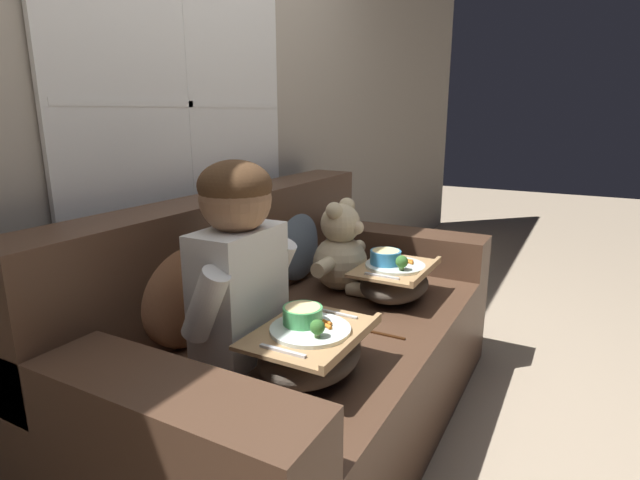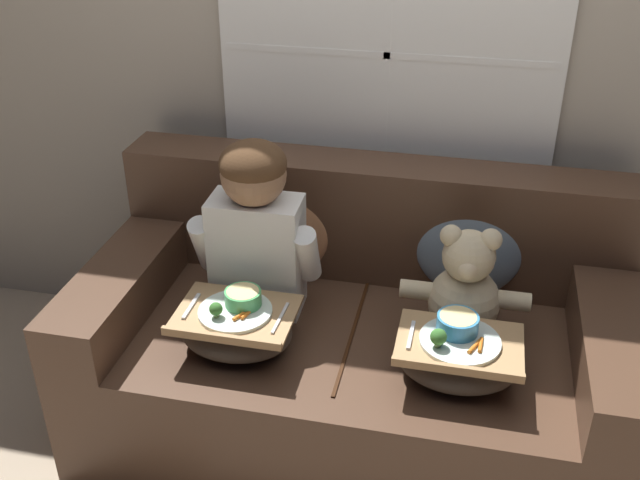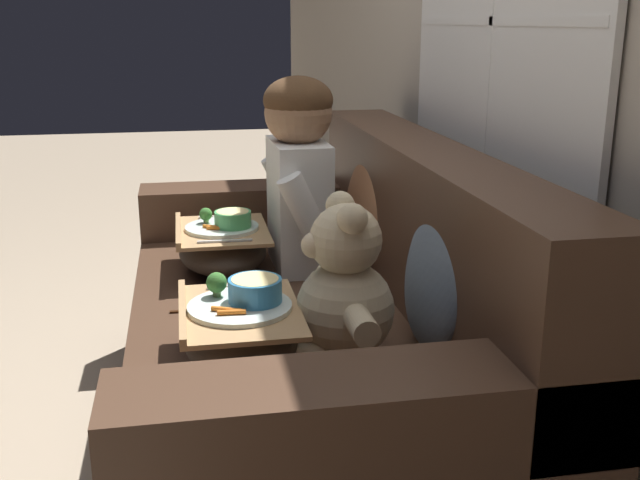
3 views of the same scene
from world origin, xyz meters
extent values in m
plane|color=tan|center=(0.00, 0.00, 0.00)|extent=(14.00, 14.00, 0.00)
cube|color=#A89E8E|center=(0.00, 0.59, 1.30)|extent=(8.00, 0.05, 2.60)
cube|color=white|center=(0.00, 0.55, 1.27)|extent=(1.24, 0.02, 1.18)
cube|color=black|center=(0.00, 0.55, 1.27)|extent=(1.19, 0.01, 1.13)
cube|color=white|center=(0.00, 0.54, 1.27)|extent=(0.02, 0.02, 1.13)
cube|color=white|center=(0.00, 0.54, 1.27)|extent=(1.19, 0.02, 0.02)
cube|color=#4C3323|center=(0.00, 0.00, 0.23)|extent=(1.88, 0.98, 0.47)
cube|color=#4C3323|center=(0.00, 0.38, 0.69)|extent=(1.88, 0.22, 0.45)
cube|color=#4C3323|center=(-0.83, 0.00, 0.56)|extent=(0.22, 0.98, 0.18)
cube|color=#4C3323|center=(0.83, 0.00, 0.56)|extent=(0.22, 0.98, 0.18)
cube|color=#32190A|center=(0.00, -0.02, 0.47)|extent=(0.01, 0.72, 0.01)
ellipsoid|color=#B2754C|center=(-0.36, 0.29, 0.67)|extent=(0.44, 0.21, 0.45)
ellipsoid|color=slate|center=(0.36, 0.29, 0.67)|extent=(0.40, 0.19, 0.41)
cube|color=white|center=(-0.36, 0.05, 0.68)|extent=(0.32, 0.18, 0.42)
sphere|color=#936B4C|center=(-0.36, 0.05, 0.98)|extent=(0.22, 0.22, 0.22)
ellipsoid|color=#4C331E|center=(-0.36, 0.05, 1.02)|extent=(0.22, 0.22, 0.15)
cylinder|color=white|center=(-0.54, 0.03, 0.71)|extent=(0.09, 0.17, 0.23)
cylinder|color=white|center=(-0.18, 0.04, 0.71)|extent=(0.09, 0.17, 0.23)
sphere|color=beige|center=(0.36, 0.05, 0.59)|extent=(0.24, 0.24, 0.24)
sphere|color=beige|center=(0.36, 0.05, 0.76)|extent=(0.17, 0.17, 0.17)
sphere|color=beige|center=(0.30, 0.05, 0.83)|extent=(0.07, 0.07, 0.07)
sphere|color=beige|center=(0.42, 0.05, 0.83)|extent=(0.07, 0.07, 0.07)
sphere|color=beige|center=(0.36, -0.02, 0.76)|extent=(0.06, 0.06, 0.06)
sphere|color=black|center=(0.36, -0.04, 0.76)|extent=(0.02, 0.02, 0.02)
cylinder|color=beige|center=(0.20, 0.05, 0.61)|extent=(0.12, 0.06, 0.06)
cylinder|color=beige|center=(0.51, 0.05, 0.61)|extent=(0.12, 0.06, 0.06)
cylinder|color=beige|center=(0.31, -0.07, 0.50)|extent=(0.06, 0.11, 0.06)
cylinder|color=beige|center=(0.42, -0.07, 0.50)|extent=(0.06, 0.11, 0.06)
ellipsoid|color=#473D33|center=(-0.36, -0.20, 0.53)|extent=(0.37, 0.29, 0.13)
cube|color=tan|center=(-0.36, -0.20, 0.60)|extent=(0.39, 0.30, 0.01)
cube|color=tan|center=(-0.36, -0.35, 0.61)|extent=(0.39, 0.02, 0.02)
cylinder|color=silver|center=(-0.36, -0.20, 0.61)|extent=(0.24, 0.24, 0.01)
cylinder|color=#4CAD60|center=(-0.34, -0.17, 0.64)|extent=(0.12, 0.12, 0.05)
cylinder|color=#E5D189|center=(-0.34, -0.17, 0.67)|extent=(0.11, 0.11, 0.01)
sphere|color=#38702D|center=(-0.41, -0.25, 0.65)|extent=(0.04, 0.04, 0.04)
cylinder|color=#7A9E56|center=(-0.41, -0.25, 0.63)|extent=(0.02, 0.02, 0.02)
cylinder|color=orange|center=(-0.33, -0.24, 0.62)|extent=(0.04, 0.06, 0.01)
cylinder|color=orange|center=(-0.31, -0.23, 0.62)|extent=(0.03, 0.05, 0.01)
cube|color=silver|center=(-0.51, -0.20, 0.61)|extent=(0.01, 0.14, 0.01)
cube|color=silver|center=(-0.21, -0.20, 0.61)|extent=(0.02, 0.17, 0.01)
ellipsoid|color=#473D33|center=(0.36, -0.20, 0.53)|extent=(0.37, 0.27, 0.13)
cube|color=tan|center=(0.36, -0.20, 0.60)|extent=(0.38, 0.29, 0.01)
cube|color=tan|center=(0.36, -0.34, 0.61)|extent=(0.38, 0.02, 0.02)
cylinder|color=silver|center=(0.36, -0.20, 0.61)|extent=(0.25, 0.25, 0.01)
cylinder|color=#3889C1|center=(0.35, -0.17, 0.65)|extent=(0.13, 0.13, 0.06)
cylinder|color=#E5D189|center=(0.35, -0.17, 0.67)|extent=(0.11, 0.11, 0.01)
sphere|color=#38702D|center=(0.30, -0.25, 0.65)|extent=(0.05, 0.05, 0.05)
cylinder|color=#7A9E56|center=(0.30, -0.25, 0.63)|extent=(0.02, 0.02, 0.02)
cylinder|color=orange|center=(0.40, -0.24, 0.62)|extent=(0.04, 0.07, 0.01)
cylinder|color=orange|center=(0.42, -0.23, 0.62)|extent=(0.02, 0.07, 0.01)
cube|color=silver|center=(0.21, -0.20, 0.61)|extent=(0.01, 0.14, 0.01)
camera|label=1|loc=(-1.54, -0.88, 1.23)|focal=28.00mm
camera|label=2|loc=(0.34, -2.08, 2.01)|focal=42.00mm
camera|label=3|loc=(2.03, -0.32, 1.27)|focal=42.00mm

